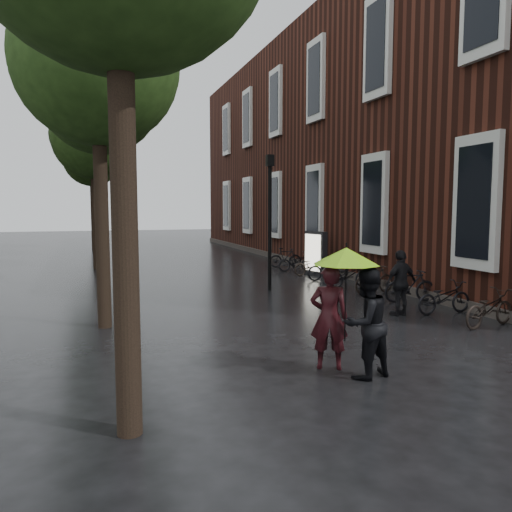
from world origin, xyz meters
name	(u,v)px	position (x,y,z in m)	size (l,w,h in m)	color
ground	(444,422)	(0.00, 0.00, 0.00)	(120.00, 120.00, 0.00)	black
brick_building	(367,151)	(10.47, 19.46, 5.99)	(10.20, 33.20, 12.00)	#38160F
street_trees	(95,120)	(-3.99, 15.91, 6.34)	(4.33, 34.03, 8.91)	black
person_burgundy	(329,317)	(-0.43, 2.52, 0.93)	(0.67, 0.44, 1.85)	black
person_black	(366,323)	(-0.07, 1.90, 0.93)	(0.91, 0.71, 1.86)	black
lime_umbrella	(346,256)	(-0.31, 2.17, 2.04)	(1.15, 1.15, 1.69)	black
pedestrian_walking	(401,283)	(3.38, 5.86, 0.87)	(1.02, 0.43, 1.75)	black
parked_bicycles	(354,275)	(4.55, 10.31, 0.46)	(2.11, 13.52, 1.00)	black
ad_lightbox	(316,254)	(4.61, 13.64, 0.94)	(0.29, 1.24, 1.87)	black
lamp_post	(270,209)	(1.50, 10.79, 2.81)	(0.24, 0.24, 4.64)	black
cycle_sign	(128,230)	(-2.63, 18.47, 1.83)	(0.15, 0.50, 2.77)	#262628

